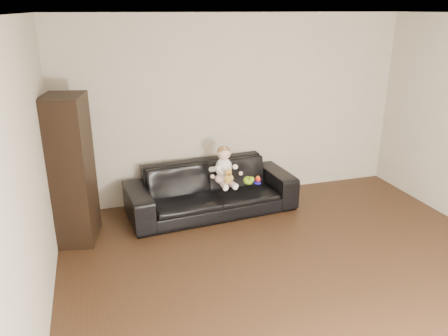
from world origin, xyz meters
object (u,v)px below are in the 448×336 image
object	(u,v)px
baby	(224,168)
toy_rattle	(258,179)
sofa	(211,189)
toy_green	(248,180)
teddy_bear	(229,177)
toy_blue_disc	(257,183)
cabinet	(71,171)

from	to	relation	value
baby	toy_rattle	distance (m)	0.50
sofa	toy_green	distance (m)	0.53
teddy_bear	toy_blue_disc	xyz separation A→B (m)	(0.42, 0.04, -0.15)
sofa	teddy_bear	xyz separation A→B (m)	(0.16, -0.28, 0.27)
sofa	toy_green	bearing A→B (deg)	-31.89
toy_blue_disc	cabinet	bearing A→B (deg)	-179.39
cabinet	toy_rattle	size ratio (longest dim) A/B	23.22
sofa	toy_rattle	distance (m)	0.65
cabinet	baby	xyz separation A→B (m)	(1.90, 0.14, -0.21)
baby	toy_blue_disc	distance (m)	0.50
cabinet	teddy_bear	size ratio (longest dim) A/B	9.18
toy_blue_disc	toy_green	bearing A→B (deg)	177.41
toy_rattle	toy_blue_disc	bearing A→B (deg)	-117.49
baby	toy_blue_disc	world-z (taller)	baby
toy_rattle	sofa	bearing A→B (deg)	162.53
teddy_bear	toy_rattle	world-z (taller)	teddy_bear
teddy_bear	toy_green	xyz separation A→B (m)	(0.29, 0.05, -0.11)
toy_blue_disc	teddy_bear	bearing A→B (deg)	-173.95
toy_green	toy_blue_disc	world-z (taller)	toy_green
toy_green	toy_blue_disc	xyz separation A→B (m)	(0.13, -0.01, -0.05)
teddy_bear	toy_blue_disc	size ratio (longest dim) A/B	1.92
toy_green	cabinet	bearing A→B (deg)	-179.20
sofa	cabinet	world-z (taller)	cabinet
sofa	baby	world-z (taller)	baby
sofa	cabinet	size ratio (longest dim) A/B	1.29
teddy_bear	toy_rattle	size ratio (longest dim) A/B	2.53
toy_rattle	toy_blue_disc	xyz separation A→B (m)	(-0.02, -0.04, -0.03)
sofa	cabinet	xyz separation A→B (m)	(-1.75, -0.26, 0.55)
cabinet	toy_rattle	world-z (taller)	cabinet
cabinet	toy_green	bearing A→B (deg)	12.06
toy_rattle	toy_blue_disc	size ratio (longest dim) A/B	0.76
toy_green	toy_rattle	size ratio (longest dim) A/B	2.06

